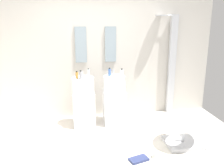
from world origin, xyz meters
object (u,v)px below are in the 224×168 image
(lounge_chair, at_px, (184,125))
(magazine_navy, at_px, (139,159))
(soap_bottle_white, at_px, (122,73))
(pedestal_sink_right, at_px, (114,100))
(soap_bottle_clear, at_px, (88,74))
(soap_bottle_grey, at_px, (81,75))
(soap_bottle_blue, at_px, (110,72))
(pedestal_sink_left, at_px, (84,102))
(shower_column, at_px, (171,63))
(coffee_mug, at_px, (155,155))
(soap_bottle_amber, at_px, (77,75))

(lounge_chair, bearing_deg, magazine_navy, -157.21)
(magazine_navy, xyz_separation_m, soap_bottle_white, (0.01, 1.32, 0.98))
(pedestal_sink_right, relative_size, soap_bottle_clear, 5.56)
(soap_bottle_white, bearing_deg, soap_bottle_grey, -175.72)
(soap_bottle_grey, bearing_deg, soap_bottle_blue, 15.89)
(pedestal_sink_left, bearing_deg, shower_column, 11.95)
(lounge_chair, xyz_separation_m, soap_bottle_clear, (-1.43, 0.94, 0.67))
(soap_bottle_blue, height_order, soap_bottle_clear, soap_bottle_clear)
(shower_column, bearing_deg, soap_bottle_blue, -165.80)
(lounge_chair, relative_size, coffee_mug, 11.77)
(lounge_chair, height_order, soap_bottle_clear, soap_bottle_clear)
(pedestal_sink_right, xyz_separation_m, lounge_chair, (0.94, -1.02, -0.12))
(pedestal_sink_left, height_order, pedestal_sink_right, same)
(lounge_chair, height_order, coffee_mug, lounge_chair)
(magazine_navy, relative_size, soap_bottle_blue, 1.78)
(pedestal_sink_left, bearing_deg, soap_bottle_amber, -158.86)
(shower_column, xyz_separation_m, soap_bottle_grey, (-1.89, -0.50, -0.07))
(pedestal_sink_right, xyz_separation_m, coffee_mug, (0.37, -1.34, -0.41))
(coffee_mug, xyz_separation_m, soap_bottle_amber, (-1.07, 1.30, 0.94))
(magazine_navy, bearing_deg, shower_column, 39.60)
(coffee_mug, xyz_separation_m, soap_bottle_grey, (-1.00, 1.24, 0.95))
(soap_bottle_blue, bearing_deg, soap_bottle_white, -24.69)
(soap_bottle_blue, relative_size, soap_bottle_clear, 0.83)
(shower_column, height_order, soap_bottle_white, shower_column)
(soap_bottle_grey, xyz_separation_m, soap_bottle_clear, (0.14, 0.02, 0.02))
(soap_bottle_clear, bearing_deg, soap_bottle_grey, -172.46)
(pedestal_sink_left, distance_m, soap_bottle_white, 0.89)
(shower_column, height_order, soap_bottle_clear, shower_column)
(pedestal_sink_right, relative_size, coffee_mug, 11.03)
(soap_bottle_amber, height_order, soap_bottle_clear, soap_bottle_clear)
(magazine_navy, height_order, soap_bottle_clear, soap_bottle_clear)
(shower_column, height_order, soap_bottle_amber, shower_column)
(pedestal_sink_right, bearing_deg, shower_column, 17.17)
(magazine_navy, height_order, soap_bottle_amber, soap_bottle_amber)
(soap_bottle_grey, relative_size, soap_bottle_clear, 0.83)
(pedestal_sink_left, xyz_separation_m, soap_bottle_amber, (-0.11, -0.04, 0.53))
(pedestal_sink_left, bearing_deg, magazine_navy, -62.89)
(soap_bottle_clear, bearing_deg, pedestal_sink_right, 10.00)
(coffee_mug, height_order, soap_bottle_amber, soap_bottle_amber)
(coffee_mug, bearing_deg, pedestal_sink_right, 105.55)
(coffee_mug, bearing_deg, magazine_navy, -174.07)
(pedestal_sink_left, bearing_deg, soap_bottle_grey, -111.51)
(soap_bottle_blue, bearing_deg, soap_bottle_amber, -171.40)
(lounge_chair, relative_size, soap_bottle_white, 7.36)
(soap_bottle_amber, bearing_deg, soap_bottle_clear, -12.00)
(soap_bottle_white, bearing_deg, coffee_mug, -79.38)
(pedestal_sink_left, xyz_separation_m, soap_bottle_grey, (-0.04, -0.10, 0.54))
(pedestal_sink_right, height_order, magazine_navy, pedestal_sink_right)
(coffee_mug, relative_size, soap_bottle_grey, 0.60)
(shower_column, relative_size, soap_bottle_blue, 13.33)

